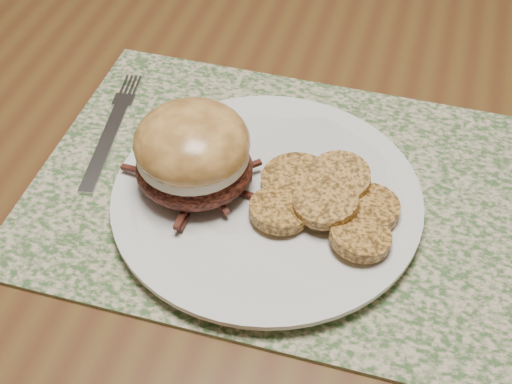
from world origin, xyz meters
TOP-DOWN VIEW (x-y plane):
  - ground at (0.00, 0.00)m, footprint 3.50×3.50m
  - dining_table at (0.00, 0.00)m, footprint 1.50×0.90m
  - placemat at (0.15, -0.19)m, footprint 0.45×0.33m
  - dinner_plate at (0.15, -0.21)m, footprint 0.26×0.26m
  - pork_sandwich at (0.08, -0.22)m, footprint 0.12×0.12m
  - roasted_potatoes at (0.20, -0.21)m, footprint 0.14×0.13m
  - fork at (-0.03, -0.16)m, footprint 0.04×0.18m

SIDE VIEW (x-z plane):
  - ground at x=0.00m, z-range 0.00..0.00m
  - dining_table at x=0.00m, z-range 0.30..1.05m
  - placemat at x=0.15m, z-range 0.75..0.75m
  - fork at x=-0.03m, z-range 0.75..0.76m
  - dinner_plate at x=0.15m, z-range 0.75..0.77m
  - roasted_potatoes at x=0.20m, z-range 0.76..0.80m
  - pork_sandwich at x=0.08m, z-range 0.77..0.85m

